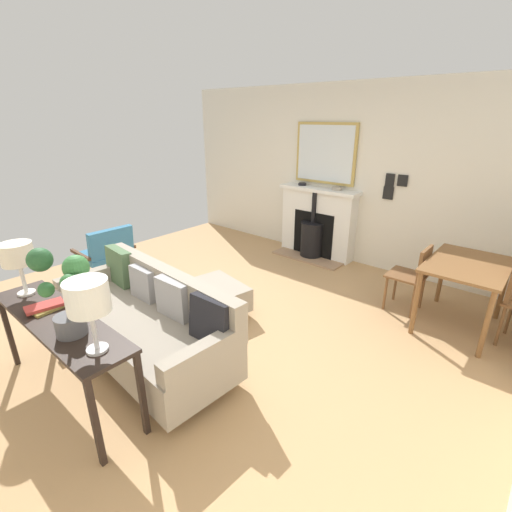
{
  "coord_description": "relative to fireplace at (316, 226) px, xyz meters",
  "views": [
    {
      "loc": [
        2.44,
        2.72,
        2.17
      ],
      "look_at": [
        -0.53,
        0.19,
        0.65
      ],
      "focal_mm": 25.33,
      "sensor_mm": 36.0,
      "label": 1
    }
  ],
  "objects": [
    {
      "name": "table_lamp_near_end",
      "position": [
        4.07,
        -0.42,
        0.59
      ],
      "size": [
        0.26,
        0.26,
        0.46
      ],
      "color": "white",
      "rests_on": "console_table"
    },
    {
      "name": "mantel_bowl_far",
      "position": [
        -0.04,
        0.29,
        0.64
      ],
      "size": [
        0.15,
        0.15,
        0.05
      ],
      "color": "#9E9384",
      "rests_on": "fireplace"
    },
    {
      "name": "dining_chair_near_fireplace",
      "position": [
        0.86,
        1.83,
        -0.01
      ],
      "size": [
        0.4,
        0.4,
        0.81
      ],
      "color": "brown",
      "rests_on": "ground"
    },
    {
      "name": "book_stack",
      "position": [
        4.08,
        -0.0,
        0.25
      ],
      "size": [
        0.29,
        0.2,
        0.05
      ],
      "color": "olive",
      "rests_on": "console_table"
    },
    {
      "name": "mirror_over_mantel",
      "position": [
        -0.13,
        0.0,
        1.13
      ],
      "size": [
        0.04,
        1.03,
        0.91
      ],
      "color": "tan"
    },
    {
      "name": "dining_table",
      "position": [
        0.86,
        2.34,
        0.14
      ],
      "size": [
        1.04,
        0.74,
        0.75
      ],
      "color": "brown",
      "rests_on": "ground"
    },
    {
      "name": "ground_plane",
      "position": [
        2.47,
        0.19,
        -0.5
      ],
      "size": [
        5.38,
        5.95,
        0.01
      ],
      "primitive_type": "cube",
      "color": "tan"
    },
    {
      "name": "ottoman",
      "position": [
        2.37,
        0.14,
        -0.28
      ],
      "size": [
        0.66,
        0.79,
        0.36
      ],
      "color": "#B2B2B7",
      "rests_on": "ground"
    },
    {
      "name": "wall_left",
      "position": [
        -0.22,
        0.19,
        0.82
      ],
      "size": [
        0.12,
        5.95,
        2.63
      ],
      "primitive_type": "cube",
      "color": "silver",
      "rests_on": "ground"
    },
    {
      "name": "sofa",
      "position": [
        3.34,
        0.21,
        -0.14
      ],
      "size": [
        0.92,
        2.1,
        0.84
      ],
      "color": "#B2B2B7",
      "rests_on": "ground"
    },
    {
      "name": "armchair_accent",
      "position": [
        2.73,
        -1.62,
        -0.05
      ],
      "size": [
        0.69,
        0.6,
        0.8
      ],
      "color": "#4C3321",
      "rests_on": "ground"
    },
    {
      "name": "photo_gallery_row",
      "position": [
        -0.15,
        1.09,
        0.77
      ],
      "size": [
        0.02,
        0.31,
        0.36
      ],
      "color": "black"
    },
    {
      "name": "potted_plant",
      "position": [
        4.09,
        0.5,
        0.58
      ],
      "size": [
        0.32,
        0.44,
        0.62
      ],
      "color": "#4C4C51",
      "rests_on": "console_table"
    },
    {
      "name": "console_table",
      "position": [
        4.07,
        0.21,
        0.15
      ],
      "size": [
        0.4,
        1.66,
        0.73
      ],
      "color": "black",
      "rests_on": "ground"
    },
    {
      "name": "fireplace",
      "position": [
        0.0,
        0.0,
        0.0
      ],
      "size": [
        0.57,
        1.32,
        1.12
      ],
      "color": "#9E7A5B",
      "rests_on": "ground"
    },
    {
      "name": "table_lamp_far_end",
      "position": [
        4.07,
        0.83,
        0.62
      ],
      "size": [
        0.26,
        0.26,
        0.5
      ],
      "color": "#B2B2B7",
      "rests_on": "console_table"
    },
    {
      "name": "mantel_bowl_near",
      "position": [
        -0.04,
        -0.33,
        0.64
      ],
      "size": [
        0.13,
        0.13,
        0.04
      ],
      "color": "black",
      "rests_on": "fireplace"
    }
  ]
}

